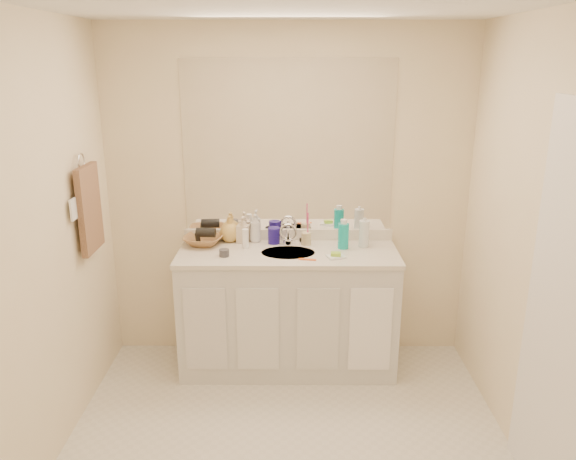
{
  "coord_description": "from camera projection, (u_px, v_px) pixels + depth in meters",
  "views": [
    {
      "loc": [
        0.02,
        -2.63,
        2.16
      ],
      "look_at": [
        0.0,
        0.97,
        1.05
      ],
      "focal_mm": 35.0,
      "sensor_mm": 36.0,
      "label": 1
    }
  ],
  "objects": [
    {
      "name": "green_soap",
      "position": [
        336.0,
        254.0,
        3.74
      ],
      "size": [
        0.07,
        0.06,
        0.02
      ],
      "primitive_type": "cube",
      "rotation": [
        0.0,
        0.0,
        -0.12
      ],
      "color": "#99D333",
      "rests_on": "soap_dish"
    },
    {
      "name": "hand_towel",
      "position": [
        90.0,
        209.0,
        3.53
      ],
      "size": [
        0.04,
        0.32,
        0.55
      ],
      "primitive_type": "cube",
      "color": "brown",
      "rests_on": "towel_ring"
    },
    {
      "name": "wicker_basket",
      "position": [
        203.0,
        240.0,
        4.0
      ],
      "size": [
        0.32,
        0.32,
        0.07
      ],
      "primitive_type": "imported",
      "rotation": [
        0.0,
        0.0,
        -0.18
      ],
      "color": "olive",
      "rests_on": "countertop"
    },
    {
      "name": "soap_bottle_yellow",
      "position": [
        230.0,
        229.0,
        4.06
      ],
      "size": [
        0.15,
        0.15,
        0.19
      ],
      "primitive_type": "imported",
      "rotation": [
        0.0,
        0.0,
        -0.04
      ],
      "color": "tan",
      "rests_on": "countertop"
    },
    {
      "name": "floor",
      "position": [
        287.0,
        459.0,
        3.15
      ],
      "size": [
        2.6,
        2.6,
        0.0
      ],
      "primitive_type": "cube",
      "color": "silver",
      "rests_on": "ground"
    },
    {
      "name": "wall_back",
      "position": [
        288.0,
        197.0,
        4.04
      ],
      "size": [
        2.6,
        0.02,
        2.4
      ],
      "primitive_type": "cube",
      "color": "#FCE9C5",
      "rests_on": "floor"
    },
    {
      "name": "soap_bottle_cream",
      "position": [
        243.0,
        229.0,
        4.04
      ],
      "size": [
        0.1,
        0.1,
        0.19
      ],
      "primitive_type": "imported",
      "rotation": [
        0.0,
        0.0,
        -0.18
      ],
      "color": "beige",
      "rests_on": "countertop"
    },
    {
      "name": "soap_dish",
      "position": [
        336.0,
        257.0,
        3.75
      ],
      "size": [
        0.14,
        0.12,
        0.01
      ],
      "primitive_type": "cube",
      "rotation": [
        0.0,
        0.0,
        0.3
      ],
      "color": "white",
      "rests_on": "countertop"
    },
    {
      "name": "hair_dryer",
      "position": [
        206.0,
        233.0,
        3.99
      ],
      "size": [
        0.14,
        0.08,
        0.07
      ],
      "primitive_type": "cylinder",
      "rotation": [
        0.0,
        1.57,
        -0.08
      ],
      "color": "black",
      "rests_on": "wicker_basket"
    },
    {
      "name": "door",
      "position": [
        568.0,
        323.0,
        2.56
      ],
      "size": [
        0.02,
        0.82,
        2.0
      ],
      "primitive_type": "cube",
      "color": "white",
      "rests_on": "floor"
    },
    {
      "name": "toothbrush",
      "position": [
        308.0,
        225.0,
        3.96
      ],
      "size": [
        0.01,
        0.03,
        0.18
      ],
      "primitive_type": "cylinder",
      "rotation": [
        0.14,
        0.0,
        0.02
      ],
      "color": "#F13F82",
      "rests_on": "tan_cup"
    },
    {
      "name": "wall_right",
      "position": [
        548.0,
        259.0,
        2.79
      ],
      "size": [
        0.02,
        2.6,
        2.4
      ],
      "primitive_type": "cube",
      "color": "#FCE9C5",
      "rests_on": "floor"
    },
    {
      "name": "faucet",
      "position": [
        288.0,
        237.0,
        4.01
      ],
      "size": [
        0.02,
        0.02,
        0.11
      ],
      "primitive_type": "cylinder",
      "color": "silver",
      "rests_on": "countertop"
    },
    {
      "name": "orange_comb",
      "position": [
        307.0,
        259.0,
        3.71
      ],
      "size": [
        0.12,
        0.04,
        0.0
      ],
      "primitive_type": "cube",
      "rotation": [
        0.0,
        0.0,
        -0.17
      ],
      "color": "#EA5718",
      "rests_on": "countertop"
    },
    {
      "name": "switch_plate",
      "position": [
        73.0,
        209.0,
        3.32
      ],
      "size": [
        0.01,
        0.08,
        0.13
      ],
      "primitive_type": "cube",
      "color": "white",
      "rests_on": "wall_left"
    },
    {
      "name": "soap_bottle_white",
      "position": [
        255.0,
        228.0,
        4.05
      ],
      "size": [
        0.09,
        0.09,
        0.21
      ],
      "primitive_type": "imported",
      "rotation": [
        0.0,
        0.0,
        0.15
      ],
      "color": "silver",
      "rests_on": "countertop"
    },
    {
      "name": "clear_pump_bottle",
      "position": [
        364.0,
        234.0,
        3.94
      ],
      "size": [
        0.09,
        0.09,
        0.19
      ],
      "primitive_type": "cylinder",
      "rotation": [
        0.0,
        0.0,
        0.42
      ],
      "color": "silver",
      "rests_on": "countertop"
    },
    {
      "name": "wall_left",
      "position": [
        27.0,
        258.0,
        2.8
      ],
      "size": [
        0.02,
        2.6,
        2.4
      ],
      "primitive_type": "cube",
      "color": "#FCE9C5",
      "rests_on": "floor"
    },
    {
      "name": "backsplash",
      "position": [
        288.0,
        235.0,
        4.11
      ],
      "size": [
        1.52,
        0.03,
        0.08
      ],
      "primitive_type": "cube",
      "color": "white",
      "rests_on": "countertop"
    },
    {
      "name": "ceiling",
      "position": [
        287.0,
        0.0,
        2.45
      ],
      "size": [
        2.6,
        2.6,
        0.02
      ],
      "primitive_type": "cube",
      "color": "white",
      "rests_on": "wall_back"
    },
    {
      "name": "wall_front",
      "position": [
        285.0,
        419.0,
        1.56
      ],
      "size": [
        2.6,
        0.02,
        2.4
      ],
      "primitive_type": "cube",
      "color": "#FCE9C5",
      "rests_on": "floor"
    },
    {
      "name": "vanity_cabinet",
      "position": [
        288.0,
        311.0,
        4.01
      ],
      "size": [
        1.5,
        0.55,
        0.85
      ],
      "primitive_type": "cube",
      "color": "silver",
      "rests_on": "floor"
    },
    {
      "name": "sink_basin",
      "position": [
        288.0,
        254.0,
        3.86
      ],
      "size": [
        0.37,
        0.37,
        0.02
      ],
      "primitive_type": "cylinder",
      "color": "beige",
      "rests_on": "countertop"
    },
    {
      "name": "mouthwash_bottle",
      "position": [
        343.0,
        236.0,
        3.91
      ],
      "size": [
        0.09,
        0.09,
        0.18
      ],
      "primitive_type": "cylinder",
      "rotation": [
        0.0,
        0.0,
        -0.27
      ],
      "color": "#0EB1B1",
      "rests_on": "countertop"
    },
    {
      "name": "extra_white_bottle",
      "position": [
        245.0,
        239.0,
        3.92
      ],
      "size": [
        0.05,
        0.05,
        0.14
      ],
      "primitive_type": "cylinder",
      "rotation": [
        0.0,
        0.0,
        0.07
      ],
      "color": "white",
      "rests_on": "countertop"
    },
    {
      "name": "towel_ring",
      "position": [
        81.0,
        162.0,
        3.44
      ],
      "size": [
        0.01,
        0.11,
        0.11
      ],
      "primitive_type": "torus",
      "rotation": [
        0.0,
        1.57,
        0.0
      ],
      "color": "silver",
      "rests_on": "wall_left"
    },
    {
      "name": "countertop",
      "position": [
        288.0,
        253.0,
        3.88
      ],
      "size": [
        1.52,
        0.57,
        0.03
      ],
      "primitive_type": "cube",
      "color": "silver",
      "rests_on": "vanity_cabinet"
    },
    {
      "name": "dark_jar",
      "position": [
        224.0,
        253.0,
        3.77
      ],
      "size": [
        0.09,
        0.09,
        0.05
      ],
      "primitive_type": "cylinder",
      "rotation": [
        0.0,
        0.0,
        0.43
      ],
      "color": "#3A3941",
      "rests_on": "countertop"
    },
    {
      "name": "mirror",
      "position": [
        288.0,
        147.0,
        3.93
      ],
      "size": [
        1.48,
        0.01,
        1.2
      ],
      "primitive_type": "cube",
      "color": "white",
      "rests_on": "wall_back"
    },
    {
      "name": "blue_mug",
      "position": [
        274.0,
        236.0,
        4.02
      ],
      "size": [
        0.1,
        0.1,
        0.12
      ],
      "primitive_type": "cylinder",
      "rotation": [
        0.0,
        0.0,
        -0.18
      ],
      "color": "navy",
      "rests_on": "countertop"
    },
    {
      "name": "tan_cup",
      "position": [
        306.0,
        239.0,
        3.99
      ],
      "size": [
        0.09,
        0.09,
        0.09
      ],
      "primitive_type": "cylinder",
      "rotation": [
        0.0,
        0.0,
        -0.32
      ],
      "color": "beige",
      "rests_on": "countertop"
    }
  ]
}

